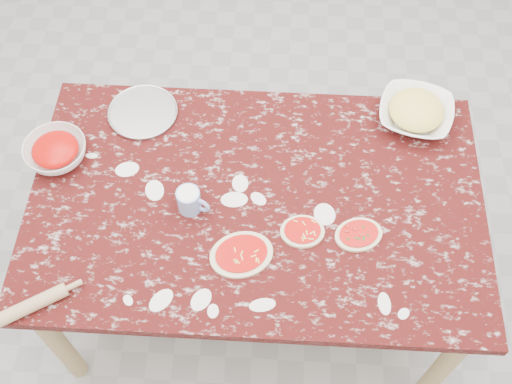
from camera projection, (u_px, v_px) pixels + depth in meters
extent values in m
plane|color=gray|center=(256.00, 286.00, 2.82)|extent=(4.00, 4.00, 0.00)
cube|color=#360B0A|center=(256.00, 202.00, 2.20)|extent=(1.60, 1.00, 0.04)
cube|color=#A1855B|center=(256.00, 211.00, 2.25)|extent=(1.50, 0.90, 0.08)
cylinder|color=#A1855B|center=(57.00, 341.00, 2.32)|extent=(0.07, 0.07, 0.71)
cylinder|color=#A1855B|center=(446.00, 363.00, 2.27)|extent=(0.07, 0.07, 0.71)
cylinder|color=#A1855B|center=(100.00, 158.00, 2.76)|extent=(0.07, 0.07, 0.71)
cylinder|color=#A1855B|center=(426.00, 173.00, 2.72)|extent=(0.07, 0.07, 0.71)
cylinder|color=#B2B2B7|center=(143.00, 112.00, 2.38)|extent=(0.34, 0.34, 0.01)
imported|color=white|center=(56.00, 152.00, 2.25)|extent=(0.29, 0.29, 0.07)
imported|color=white|center=(415.00, 113.00, 2.34)|extent=(0.33, 0.33, 0.07)
cylinder|color=#7E9AD4|center=(189.00, 200.00, 2.12)|extent=(0.08, 0.08, 0.10)
torus|color=#7E9AD4|center=(201.00, 205.00, 2.11)|extent=(0.07, 0.04, 0.07)
cylinder|color=silver|center=(188.00, 195.00, 2.10)|extent=(0.06, 0.06, 0.01)
ellipsoid|color=beige|center=(241.00, 255.00, 2.06)|extent=(0.26, 0.23, 0.01)
ellipsoid|color=red|center=(241.00, 254.00, 2.05)|extent=(0.21, 0.19, 0.00)
ellipsoid|color=beige|center=(302.00, 232.00, 2.11)|extent=(0.16, 0.14, 0.01)
ellipsoid|color=red|center=(302.00, 230.00, 2.10)|extent=(0.13, 0.11, 0.00)
ellipsoid|color=beige|center=(358.00, 235.00, 2.10)|extent=(0.20, 0.17, 0.01)
ellipsoid|color=red|center=(359.00, 234.00, 2.09)|extent=(0.16, 0.14, 0.00)
cylinder|color=tan|center=(32.00, 305.00, 1.95)|extent=(0.22, 0.16, 0.05)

